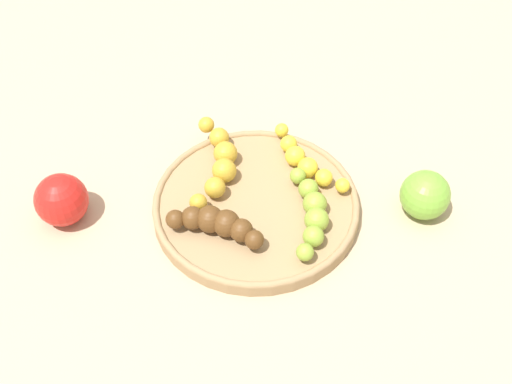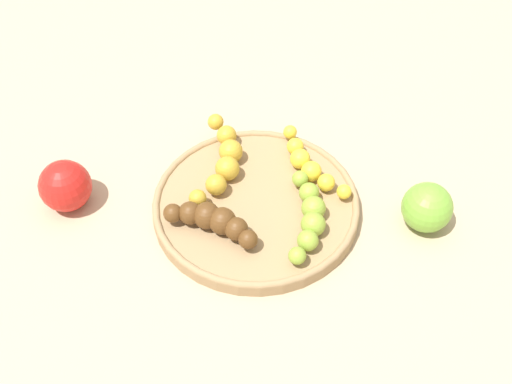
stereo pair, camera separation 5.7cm
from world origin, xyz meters
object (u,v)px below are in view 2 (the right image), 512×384
object	(u,v)px
banana_green	(309,216)
fruit_bowl	(256,205)
banana_yellow	(309,164)
apple_green	(427,207)
banana_spotted	(223,159)
banana_overripe	(213,220)
apple_red	(65,186)

from	to	relation	value
banana_green	fruit_bowl	bearing A→B (deg)	154.48
banana_yellow	apple_green	bearing A→B (deg)	121.77
banana_spotted	apple_green	size ratio (longest dim) A/B	2.40
banana_overripe	banana_green	world-z (taller)	banana_overripe
banana_green	banana_yellow	size ratio (longest dim) A/B	0.99
banana_spotted	banana_overripe	size ratio (longest dim) A/B	1.23
apple_red	fruit_bowl	bearing A→B (deg)	28.57
banana_green	apple_green	xyz separation A→B (m)	(0.13, 0.10, -0.00)
banana_spotted	banana_green	distance (m)	0.16
banana_spotted	fruit_bowl	bearing A→B (deg)	-46.96
apple_green	banana_overripe	bearing A→B (deg)	-143.44
fruit_bowl	banana_yellow	world-z (taller)	banana_yellow
apple_red	banana_green	bearing A→B (deg)	22.34
apple_green	apple_red	distance (m)	0.49
banana_overripe	apple_red	distance (m)	0.21
banana_spotted	banana_green	size ratio (longest dim) A/B	1.17
fruit_bowl	banana_overripe	distance (m)	0.08
fruit_bowl	apple_red	bearing A→B (deg)	-151.43
banana_overripe	banana_green	xyz separation A→B (m)	(0.10, 0.07, -0.00)
apple_red	banana_spotted	bearing A→B (deg)	44.80
banana_green	banana_spotted	bearing A→B (deg)	142.63
fruit_bowl	banana_yellow	xyz separation A→B (m)	(0.03, 0.09, 0.02)
banana_yellow	apple_green	distance (m)	0.17
fruit_bowl	apple_green	distance (m)	0.23
banana_green	apple_red	size ratio (longest dim) A/B	1.94
banana_green	banana_overripe	bearing A→B (deg)	-171.49
banana_spotted	apple_red	size ratio (longest dim) A/B	2.27
fruit_bowl	banana_overripe	xyz separation A→B (m)	(-0.02, -0.07, 0.03)
banana_spotted	apple_green	distance (m)	0.29
banana_spotted	banana_yellow	world-z (taller)	banana_spotted
banana_yellow	banana_green	bearing A→B (deg)	57.23
banana_green	banana_yellow	bearing A→B (deg)	91.59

